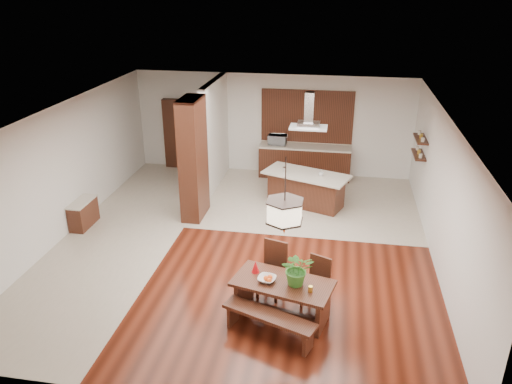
% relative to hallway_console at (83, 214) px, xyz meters
% --- Properties ---
extents(room_shell, '(9.00, 9.04, 2.92)m').
position_rel_hallway_console_xyz_m(room_shell, '(3.81, -0.20, 1.75)').
color(room_shell, '#3C140B').
rests_on(room_shell, ground).
extents(tile_hallway, '(2.50, 9.00, 0.01)m').
position_rel_hallway_console_xyz_m(tile_hallway, '(1.06, -0.20, -0.31)').
color(tile_hallway, '#C0B3A0').
rests_on(tile_hallway, ground).
extents(tile_kitchen, '(5.50, 4.00, 0.01)m').
position_rel_hallway_console_xyz_m(tile_kitchen, '(5.06, 2.30, -0.31)').
color(tile_kitchen, '#C0B3A0').
rests_on(tile_kitchen, ground).
extents(soffit_band, '(8.00, 9.00, 0.02)m').
position_rel_hallway_console_xyz_m(soffit_band, '(3.81, -0.20, 2.57)').
color(soffit_band, '#3B1E0E').
rests_on(soffit_band, room_shell).
extents(partition_pier, '(0.45, 1.00, 2.90)m').
position_rel_hallway_console_xyz_m(partition_pier, '(2.41, 1.00, 1.14)').
color(partition_pier, black).
rests_on(partition_pier, ground).
extents(partition_stub, '(0.18, 2.40, 2.90)m').
position_rel_hallway_console_xyz_m(partition_stub, '(2.41, 3.10, 1.14)').
color(partition_stub, silver).
rests_on(partition_stub, ground).
extents(hallway_console, '(0.37, 0.88, 0.63)m').
position_rel_hallway_console_xyz_m(hallway_console, '(0.00, 0.00, 0.00)').
color(hallway_console, black).
rests_on(hallway_console, ground).
extents(hallway_doorway, '(1.10, 0.20, 2.10)m').
position_rel_hallway_console_xyz_m(hallway_doorway, '(1.11, 4.20, 0.74)').
color(hallway_doorway, black).
rests_on(hallway_doorway, ground).
extents(rear_counter, '(2.60, 0.62, 0.95)m').
position_rel_hallway_console_xyz_m(rear_counter, '(4.81, 4.00, 0.16)').
color(rear_counter, black).
rests_on(rear_counter, ground).
extents(kitchen_window, '(2.60, 0.08, 1.50)m').
position_rel_hallway_console_xyz_m(kitchen_window, '(4.81, 4.26, 1.44)').
color(kitchen_window, brown).
rests_on(kitchen_window, room_shell).
extents(shelf_lower, '(0.26, 0.90, 0.04)m').
position_rel_hallway_console_xyz_m(shelf_lower, '(7.68, 2.40, 1.08)').
color(shelf_lower, black).
rests_on(shelf_lower, room_shell).
extents(shelf_upper, '(0.26, 0.90, 0.04)m').
position_rel_hallway_console_xyz_m(shelf_upper, '(7.68, 2.40, 1.49)').
color(shelf_upper, black).
rests_on(shelf_upper, room_shell).
extents(dining_table, '(1.80, 1.20, 0.69)m').
position_rel_hallway_console_xyz_m(dining_table, '(4.98, -2.58, 0.19)').
color(dining_table, black).
rests_on(dining_table, ground).
extents(dining_bench, '(1.60, 0.88, 0.44)m').
position_rel_hallway_console_xyz_m(dining_bench, '(4.83, -3.16, -0.09)').
color(dining_bench, black).
rests_on(dining_bench, ground).
extents(dining_chair_left, '(0.56, 0.56, 1.03)m').
position_rel_hallway_console_xyz_m(dining_chair_left, '(4.69, -1.99, 0.20)').
color(dining_chair_left, black).
rests_on(dining_chair_left, ground).
extents(dining_chair_right, '(0.53, 0.53, 0.92)m').
position_rel_hallway_console_xyz_m(dining_chair_right, '(5.50, -2.19, 0.14)').
color(dining_chair_right, black).
rests_on(dining_chair_right, ground).
extents(pendant_lantern, '(0.64, 0.64, 1.31)m').
position_rel_hallway_console_xyz_m(pendant_lantern, '(4.98, -2.58, 1.93)').
color(pendant_lantern, beige).
rests_on(pendant_lantern, room_shell).
extents(foliage_plant, '(0.60, 0.54, 0.59)m').
position_rel_hallway_console_xyz_m(foliage_plant, '(5.21, -2.61, 0.67)').
color(foliage_plant, '#347426').
rests_on(foliage_plant, dining_table).
extents(fruit_bowl, '(0.35, 0.35, 0.07)m').
position_rel_hallway_console_xyz_m(fruit_bowl, '(4.71, -2.60, 0.41)').
color(fruit_bowl, beige).
rests_on(fruit_bowl, dining_table).
extents(napkin_cone, '(0.14, 0.14, 0.22)m').
position_rel_hallway_console_xyz_m(napkin_cone, '(4.48, -2.36, 0.48)').
color(napkin_cone, red).
rests_on(napkin_cone, dining_table).
extents(gold_ornament, '(0.10, 0.10, 0.10)m').
position_rel_hallway_console_xyz_m(gold_ornament, '(5.45, -2.79, 0.43)').
color(gold_ornament, gold).
rests_on(gold_ornament, dining_table).
extents(kitchen_island, '(2.30, 1.58, 0.87)m').
position_rel_hallway_console_xyz_m(kitchen_island, '(5.00, 2.06, 0.13)').
color(kitchen_island, black).
rests_on(kitchen_island, ground).
extents(range_hood, '(0.90, 0.55, 0.87)m').
position_rel_hallway_console_xyz_m(range_hood, '(5.00, 2.06, 2.15)').
color(range_hood, silver).
rests_on(range_hood, room_shell).
extents(island_cup, '(0.15, 0.15, 0.10)m').
position_rel_hallway_console_xyz_m(island_cup, '(5.37, 1.93, 0.61)').
color(island_cup, white).
rests_on(island_cup, kitchen_island).
extents(microwave, '(0.53, 0.37, 0.29)m').
position_rel_hallway_console_xyz_m(microwave, '(4.01, 4.02, 0.78)').
color(microwave, '#B5B7BD').
rests_on(microwave, rear_counter).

